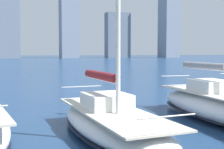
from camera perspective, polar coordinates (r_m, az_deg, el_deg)
city_skyline at (r=164.71m, az=-14.21°, el=9.81°), size 174.60×25.30×48.33m
sailboat_grey at (r=14.78m, az=18.49°, el=-5.30°), size 2.62×8.63×9.38m
sailboat_maroon at (r=11.32m, az=-0.20°, el=-8.39°), size 3.12×8.19×11.65m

